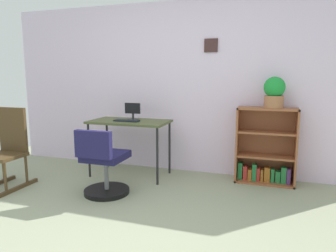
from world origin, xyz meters
name	(u,v)px	position (x,y,z in m)	size (l,w,h in m)	color
ground_plane	(101,242)	(0.00, 0.00, 0.00)	(6.24, 6.24, 0.00)	gray
wall_back	(177,88)	(0.00, 2.15, 1.18)	(5.20, 0.12, 2.35)	silver
desk	(130,125)	(-0.51, 1.66, 0.69)	(1.05, 0.57, 0.76)	#4D542F
monitor	(133,112)	(-0.49, 1.71, 0.87)	(0.22, 0.15, 0.23)	#262628
keyboard	(127,121)	(-0.52, 1.59, 0.76)	(0.33, 0.12, 0.02)	black
office_chair	(104,167)	(-0.49, 0.90, 0.33)	(0.52, 0.55, 0.78)	black
rocking_chair	(8,148)	(-1.73, 0.80, 0.48)	(0.42, 0.64, 0.97)	#48341C
bookshelf_low	(265,150)	(1.24, 1.96, 0.42)	(0.72, 0.30, 0.96)	brown
potted_plant_on_shelf	(274,92)	(1.30, 1.90, 1.15)	(0.25, 0.25, 0.38)	#9E6642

